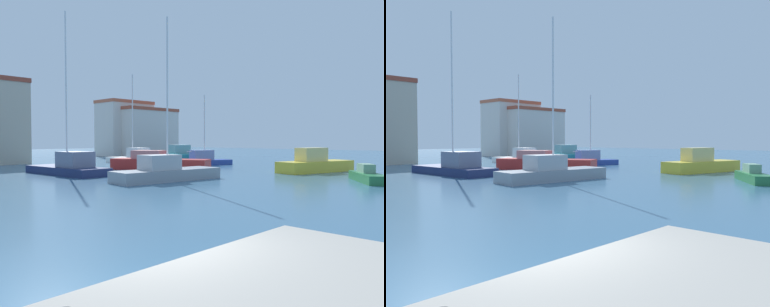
% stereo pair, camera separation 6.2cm
% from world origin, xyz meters
% --- Properties ---
extents(water, '(160.00, 160.00, 0.00)m').
position_xyz_m(water, '(15.00, 20.00, 0.00)').
color(water, '#38607F').
rests_on(water, ground).
extents(sailboat_grey_far_left, '(7.77, 2.96, 10.67)m').
position_xyz_m(sailboat_grey_far_left, '(13.26, 14.18, 0.62)').
color(sailboat_grey_far_left, gray).
rests_on(sailboat_grey_far_left, water).
extents(motorboat_yellow_distant_north, '(7.61, 3.77, 2.03)m').
position_xyz_m(motorboat_yellow_distant_north, '(26.38, 10.20, 0.67)').
color(motorboat_yellow_distant_north, gold).
rests_on(motorboat_yellow_distant_north, water).
extents(sailboat_navy_near_pier, '(3.06, 8.13, 12.51)m').
position_xyz_m(sailboat_navy_near_pier, '(11.12, 22.78, 0.63)').
color(sailboat_navy_near_pier, '#19234C').
rests_on(sailboat_navy_near_pier, water).
extents(sailboat_white_far_right, '(2.44, 7.03, 9.97)m').
position_xyz_m(sailboat_white_far_right, '(22.99, 30.01, 0.61)').
color(sailboat_white_far_right, white).
rests_on(sailboat_white_far_right, water).
extents(motorboat_teal_outer_mooring, '(6.24, 9.06, 2.04)m').
position_xyz_m(motorboat_teal_outer_mooring, '(30.73, 31.10, 0.68)').
color(motorboat_teal_outer_mooring, '#1E707A').
rests_on(motorboat_teal_outer_mooring, water).
extents(motorboat_green_mid_harbor, '(4.47, 3.68, 1.12)m').
position_xyz_m(motorboat_green_mid_harbor, '(21.75, 4.37, 0.38)').
color(motorboat_green_mid_harbor, '#28703D').
rests_on(motorboat_green_mid_harbor, water).
extents(sailboat_blue_inner_mooring, '(6.20, 3.70, 7.40)m').
position_xyz_m(sailboat_blue_inner_mooring, '(26.68, 22.91, 0.59)').
color(sailboat_blue_inner_mooring, '#233D93').
rests_on(sailboat_blue_inner_mooring, water).
extents(motorboat_red_distant_east, '(5.91, 8.94, 1.72)m').
position_xyz_m(motorboat_red_distant_east, '(19.20, 21.64, 0.63)').
color(motorboat_red_distant_east, '#B22823').
rests_on(motorboat_red_distant_east, water).
extents(harbor_office, '(8.41, 5.39, 9.01)m').
position_xyz_m(harbor_office, '(34.84, 47.67, 4.52)').
color(harbor_office, beige).
rests_on(harbor_office, ground).
extents(warehouse_block, '(10.32, 8.90, 7.84)m').
position_xyz_m(warehouse_block, '(37.25, 46.99, 3.93)').
color(warehouse_block, beige).
rests_on(warehouse_block, ground).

